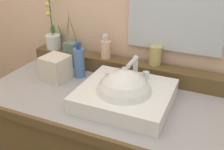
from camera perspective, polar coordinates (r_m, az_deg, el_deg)
back_ledge at (r=1.48m, az=2.15°, el=1.72°), size 1.11×0.10×0.08m
sink_basin at (r=1.21m, az=2.69°, el=-4.77°), size 0.41×0.38×0.29m
soap_bar at (r=1.32m, az=-0.05°, el=0.54°), size 0.07×0.04×0.02m
potted_plant at (r=1.66m, az=-12.66°, el=8.05°), size 0.10×0.10×0.34m
soap_dispenser at (r=1.48m, az=-1.39°, el=5.72°), size 0.06×0.06×0.14m
tumbler_cup at (r=1.41m, az=9.40°, el=4.20°), size 0.06×0.06×0.10m
reed_diffuser at (r=1.60m, az=-8.90°, el=6.17°), size 0.08×0.11×0.24m
lotion_bottle at (r=1.44m, az=-7.15°, el=2.78°), size 0.06×0.06×0.20m
tissue_box at (r=1.45m, az=-12.07°, el=1.53°), size 0.15×0.15×0.13m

